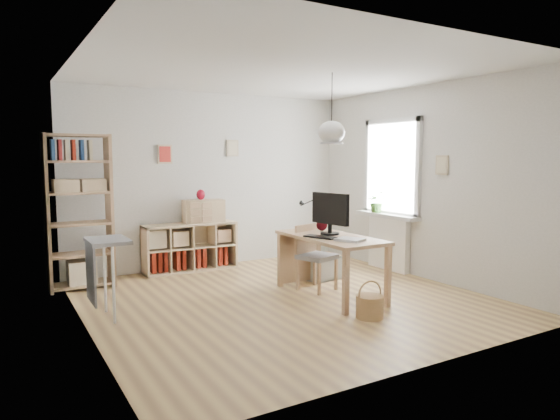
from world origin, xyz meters
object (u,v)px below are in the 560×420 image
storage_chest (320,264)px  drawer_chest (204,211)px  desk (330,243)px  cube_shelf (188,251)px  chair (314,253)px  monitor (330,211)px  tall_bookshelf (78,205)px

storage_chest → drawer_chest: bearing=123.2°
desk → cube_shelf: desk is taller
cube_shelf → chair: bearing=-61.4°
cube_shelf → drawer_chest: bearing=-9.6°
cube_shelf → monitor: bearing=-63.1°
chair → drawer_chest: drawer_chest is taller
monitor → drawer_chest: bearing=103.0°
desk → storage_chest: bearing=62.1°
cube_shelf → monitor: (1.08, -2.14, 0.74)m
desk → tall_bookshelf: size_ratio=0.75×
tall_bookshelf → drawer_chest: 1.83m
monitor → desk: bearing=-131.9°
desk → monitor: (0.06, 0.10, 0.38)m
desk → tall_bookshelf: (-2.59, 1.95, 0.43)m
cube_shelf → storage_chest: cube_shelf is taller
storage_chest → monitor: 1.19m
chair → storage_chest: bearing=30.0°
tall_bookshelf → cube_shelf: bearing=10.2°
desk → storage_chest: (0.45, 0.85, -0.46)m
tall_bookshelf → monitor: tall_bookshelf is taller
drawer_chest → desk: bearing=-65.0°
cube_shelf → desk: bearing=-65.4°
desk → monitor: size_ratio=2.53×
chair → drawer_chest: (-0.78, 1.83, 0.42)m
drawer_chest → tall_bookshelf: bearing=-167.0°
desk → cube_shelf: 2.48m
tall_bookshelf → storage_chest: tall_bookshelf is taller
desk → tall_bookshelf: 3.27m
cube_shelf → storage_chest: bearing=-43.2°
chair → monitor: size_ratio=1.41×
tall_bookshelf → drawer_chest: size_ratio=3.30×
desk → monitor: monitor is taller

